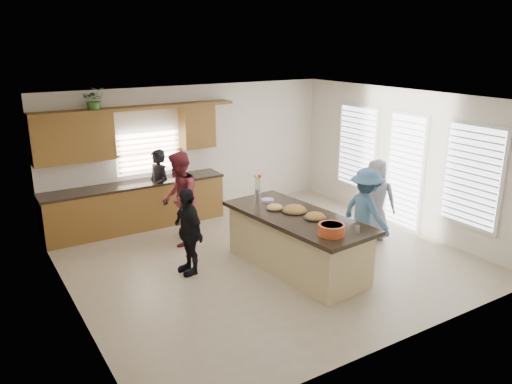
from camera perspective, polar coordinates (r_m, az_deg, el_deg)
floor at (r=8.88m, az=1.27°, el=-7.65°), size 6.50×6.50×0.00m
room_shell at (r=8.27m, az=1.36°, el=4.40°), size 6.52×6.02×2.81m
back_cabinetry at (r=10.33m, az=-13.96°, el=0.79°), size 4.08×0.66×2.46m
right_wall_glazing at (r=10.38m, az=16.84°, el=3.11°), size 0.06×4.00×2.25m
island at (r=8.40m, az=4.65°, el=-5.84°), size 1.41×2.80×0.95m
platter_front at (r=8.07m, az=6.79°, el=-2.87°), size 0.37×0.37×0.15m
platter_mid at (r=8.36m, az=4.42°, el=-2.10°), size 0.44×0.44×0.18m
platter_back at (r=8.47m, az=2.16°, el=-1.82°), size 0.31×0.31×0.12m
salad_bowl at (r=7.43m, az=8.62°, el=-4.21°), size 0.40×0.40×0.16m
clear_cup at (r=7.60m, az=11.50°, el=-4.19°), size 0.08×0.08×0.11m
plate_stack at (r=8.87m, az=1.32°, el=-0.95°), size 0.22×0.22×0.04m
flower_vase at (r=9.10m, az=0.21°, el=0.89°), size 0.14×0.14×0.41m
potted_plant at (r=9.93m, az=-17.99°, el=10.00°), size 0.48×0.44×0.47m
woman_left_back at (r=10.39m, az=-11.04°, el=0.45°), size 0.50×0.65×1.60m
woman_left_mid at (r=9.35m, az=-8.74°, el=-0.77°), size 1.00×1.08×1.77m
woman_left_front at (r=8.20m, az=-7.77°, el=-4.47°), size 0.40×0.87×1.45m
woman_right_back at (r=8.98m, az=12.47°, el=-2.29°), size 0.61×1.05×1.60m
woman_right_front at (r=9.79m, az=13.47°, el=-0.86°), size 0.86×0.91×1.57m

